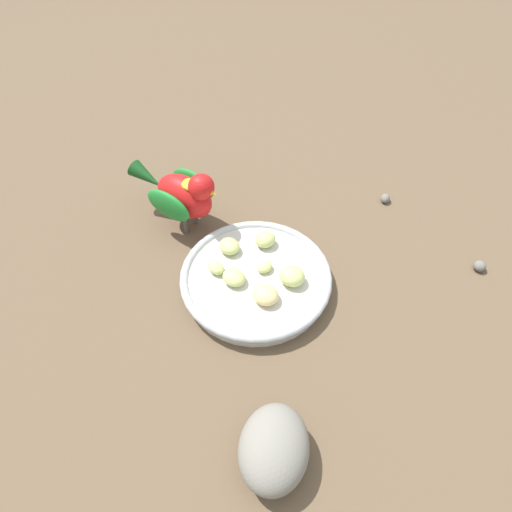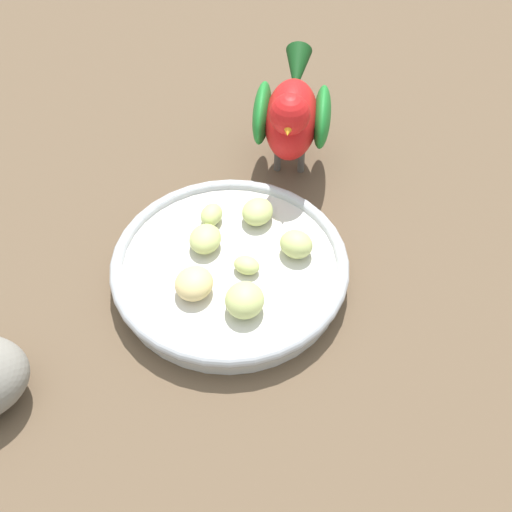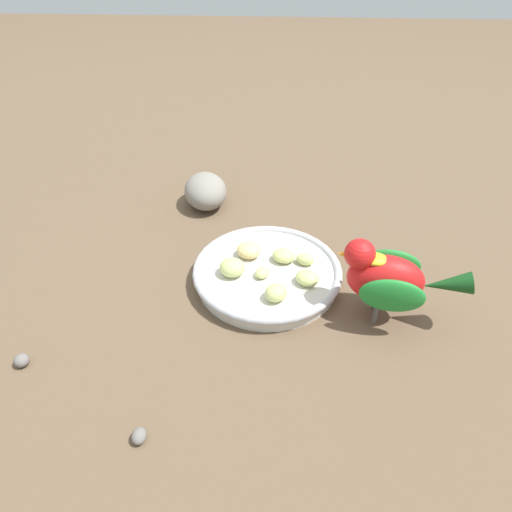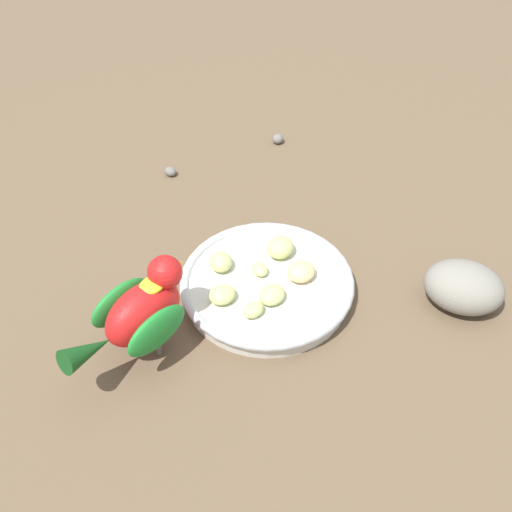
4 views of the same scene
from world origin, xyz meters
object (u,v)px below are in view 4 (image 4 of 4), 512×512
Objects in this scene: rock_large at (464,287)px; pebble_0 at (170,172)px; parrot at (141,312)px; pebble_1 at (278,139)px; apple_piece_4 at (260,269)px; apple_piece_5 at (301,271)px; apple_piece_0 at (272,295)px; apple_piece_1 at (253,310)px; apple_piece_2 at (222,295)px; apple_piece_3 at (280,248)px; feeding_bowl at (267,285)px; apple_piece_6 at (221,262)px.

pebble_0 is (-0.00, -0.47, -0.02)m from rock_large.
parrot is 0.46m from pebble_1.
apple_piece_4 is 0.05m from apple_piece_5.
apple_piece_1 is (0.03, -0.01, -0.00)m from apple_piece_0.
apple_piece_4 is at bearing 64.84° from pebble_0.
apple_piece_2 is 0.19× the size of parrot.
apple_piece_3 is 1.92× the size of pebble_0.
rock_large is 0.42m from pebble_1.
apple_piece_5 reaches higher than pebble_0.
parrot is (0.10, -0.04, 0.04)m from apple_piece_2.
apple_piece_5 reaches higher than apple_piece_0.
apple_piece_0 is 0.24m from rock_large.
rock_large is at bearing 127.44° from apple_piece_2.
parrot is (0.13, -0.09, 0.04)m from apple_piece_0.
rock_large is at bearing 120.49° from feeding_bowl.
apple_piece_3 is 0.21× the size of parrot.
apple_piece_1 is 0.33m from pebble_0.
apple_piece_5 reaches higher than apple_piece_4.
apple_piece_4 is at bearing -2.79° from apple_piece_3.
apple_piece_2 is 0.06m from apple_piece_6.
pebble_1 is (-0.28, -0.16, -0.02)m from apple_piece_4.
apple_piece_3 reaches higher than apple_piece_2.
apple_piece_1 is 0.07m from apple_piece_4.
apple_piece_1 is 0.81× the size of apple_piece_2.
apple_piece_3 is at bearing -114.63° from apple_piece_5.
apple_piece_2 is 0.30m from rock_large.
apple_piece_1 is 0.85× the size of apple_piece_6.
apple_piece_6 is (0.06, -0.05, -0.00)m from apple_piece_3.
parrot reaches higher than apple_piece_1.
parrot is (0.16, -0.05, 0.04)m from apple_piece_4.
rock_large reaches higher than apple_piece_4.
apple_piece_1 is at bearing 28.02° from apple_piece_4.
apple_piece_5 is (-0.02, 0.05, 0.00)m from apple_piece_4.
parrot is 8.98× the size of pebble_0.
apple_piece_2 is (0.03, -0.05, 0.00)m from apple_piece_0.
apple_piece_3 is 1.18× the size of apple_piece_6.
parrot is at bearing -16.18° from apple_piece_4.
apple_piece_5 is 0.10m from apple_piece_6.
rock_large is (-0.09, 0.18, -0.00)m from apple_piece_5.
apple_piece_3 reaches higher than apple_piece_1.
apple_piece_3 is 0.21m from parrot.
pebble_0 is at bearing -106.25° from apple_piece_3.
apple_piece_2 is 0.38m from pebble_1.
parrot is 1.77× the size of rock_large.
parrot reaches higher than feeding_bowl.
apple_piece_6 is (-0.01, -0.08, 0.00)m from apple_piece_0.
feeding_bowl is at bearing -59.51° from rock_large.
apple_piece_5 is 0.31m from pebble_0.
apple_piece_1 is 0.40m from pebble_1.
pebble_1 is at bearing -150.79° from apple_piece_4.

